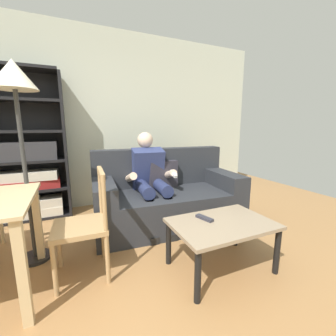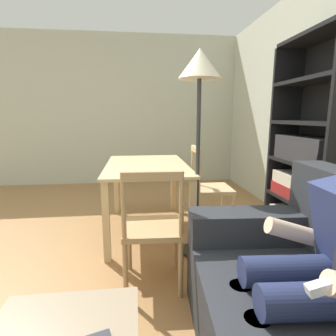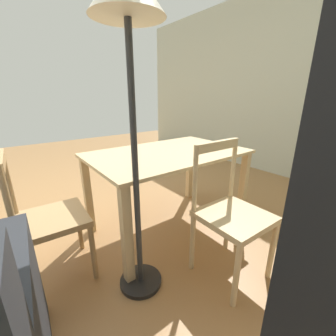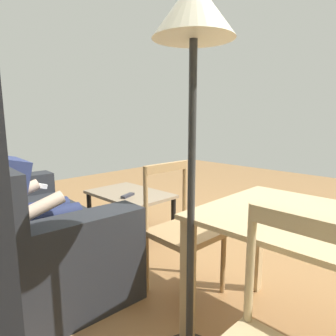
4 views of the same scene
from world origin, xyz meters
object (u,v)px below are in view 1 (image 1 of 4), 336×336
coffee_table (222,229)px  bookshelf (29,163)px  tv_remote (204,218)px  dining_chair_facing_couch (84,225)px  couch (166,197)px  floor_lamp (16,95)px  person_lounging (150,177)px

coffee_table → bookshelf: (-1.68, 1.98, 0.39)m
tv_remote → dining_chair_facing_couch: (-0.99, 0.30, -0.01)m
bookshelf → dining_chair_facing_couch: bookshelf is taller
dining_chair_facing_couch → bookshelf: bearing=110.1°
couch → floor_lamp: 1.91m
dining_chair_facing_couch → person_lounging: bearing=41.1°
person_lounging → dining_chair_facing_couch: 1.14m
tv_remote → floor_lamp: floor_lamp is taller
bookshelf → dining_chair_facing_couch: (0.58, -1.57, -0.33)m
couch → floor_lamp: (-1.49, -0.27, 1.17)m
floor_lamp → coffee_table: bearing=-28.6°
couch → tv_remote: couch is taller
couch → dining_chair_facing_couch: couch is taller
bookshelf → floor_lamp: bookshelf is taller
tv_remote → bookshelf: bearing=112.5°
bookshelf → dining_chair_facing_couch: 1.71m
coffee_table → tv_remote: 0.17m
bookshelf → tv_remote: bearing=-50.1°
person_lounging → tv_remote: bearing=-82.3°
coffee_table → couch: bearing=92.4°
coffee_table → tv_remote: bearing=134.4°
couch → bookshelf: bearing=151.7°
couch → coffee_table: couch is taller
couch → person_lounging: (-0.20, 0.04, 0.27)m
bookshelf → couch: bearing=-28.3°
couch → dining_chair_facing_couch: (-1.05, -0.70, 0.10)m
couch → tv_remote: size_ratio=11.09×
couch → dining_chair_facing_couch: bearing=-146.5°
tv_remote → bookshelf: size_ratio=0.09×
coffee_table → bookshelf: bookshelf is taller
coffee_table → bookshelf: bearing=130.2°
coffee_table → floor_lamp: (-1.54, 0.84, 1.14)m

